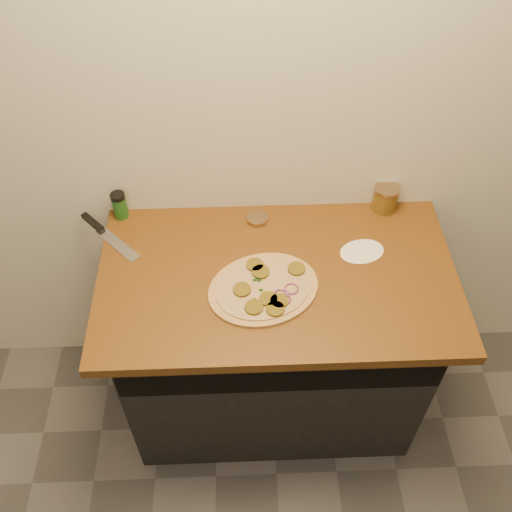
{
  "coord_description": "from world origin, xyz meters",
  "views": [
    {
      "loc": [
        -0.12,
        0.2,
        2.35
      ],
      "look_at": [
        -0.07,
        1.46,
        0.95
      ],
      "focal_mm": 40.0,
      "sensor_mm": 36.0,
      "label": 1
    }
  ],
  "objects_px": {
    "salsa_jar": "(385,198)",
    "spice_shaker": "(120,205)",
    "pizza": "(264,288)",
    "chefs_knife": "(104,232)"
  },
  "relations": [
    {
      "from": "chefs_knife",
      "to": "salsa_jar",
      "type": "relative_size",
      "value": 2.4
    },
    {
      "from": "chefs_knife",
      "to": "spice_shaker",
      "type": "relative_size",
      "value": 2.3
    },
    {
      "from": "pizza",
      "to": "spice_shaker",
      "type": "distance_m",
      "value": 0.62
    },
    {
      "from": "spice_shaker",
      "to": "salsa_jar",
      "type": "bearing_deg",
      "value": 0.27
    },
    {
      "from": "pizza",
      "to": "salsa_jar",
      "type": "xyz_separation_m",
      "value": [
        0.46,
        0.37,
        0.04
      ]
    },
    {
      "from": "salsa_jar",
      "to": "chefs_knife",
      "type": "bearing_deg",
      "value": -174.8
    },
    {
      "from": "salsa_jar",
      "to": "spice_shaker",
      "type": "distance_m",
      "value": 0.96
    },
    {
      "from": "salsa_jar",
      "to": "spice_shaker",
      "type": "bearing_deg",
      "value": -179.73
    },
    {
      "from": "salsa_jar",
      "to": "spice_shaker",
      "type": "xyz_separation_m",
      "value": [
        -0.96,
        -0.0,
        0.0
      ]
    },
    {
      "from": "pizza",
      "to": "spice_shaker",
      "type": "xyz_separation_m",
      "value": [
        -0.5,
        0.37,
        0.04
      ]
    }
  ]
}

